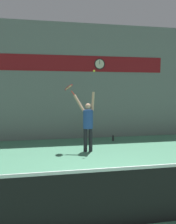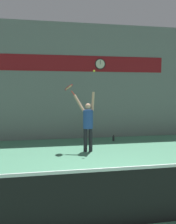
{
  "view_description": "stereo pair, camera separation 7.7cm",
  "coord_description": "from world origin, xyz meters",
  "views": [
    {
      "loc": [
        -1.55,
        -4.15,
        2.1
      ],
      "look_at": [
        -0.23,
        3.17,
        1.38
      ],
      "focal_mm": 35.0,
      "sensor_mm": 36.0,
      "label": 1
    },
    {
      "loc": [
        -1.47,
        -4.17,
        2.1
      ],
      "look_at": [
        -0.23,
        3.17,
        1.38
      ],
      "focal_mm": 35.0,
      "sensor_mm": 36.0,
      "label": 2
    }
  ],
  "objects": [
    {
      "name": "water_bottle",
      "position": [
        1.1,
        4.58,
        0.11
      ],
      "size": [
        0.09,
        0.09,
        0.25
      ],
      "color": "#262628",
      "rests_on": "ground_plane"
    },
    {
      "name": "court_net",
      "position": [
        0.0,
        -1.1,
        0.5
      ],
      "size": [
        8.23,
        0.07,
        1.06
      ],
      "color": "#333333",
      "rests_on": "ground_plane"
    },
    {
      "name": "tennis_ball",
      "position": [
        -0.02,
        3.15,
        2.77
      ],
      "size": [
        0.07,
        0.07,
        0.07
      ],
      "color": "#CCDB2D"
    },
    {
      "name": "tennis_player",
      "position": [
        -0.23,
        3.18,
        1.04
      ],
      "size": [
        0.74,
        0.46,
        2.07
      ],
      "color": "black",
      "rests_on": "ground_plane"
    },
    {
      "name": "ground_plane",
      "position": [
        0.0,
        0.0,
        0.0
      ],
      "size": [
        18.0,
        18.0,
        0.0
      ],
      "primitive_type": "plane",
      "color": "#4C8C6B"
    },
    {
      "name": "sponsor_banner",
      "position": [
        0.0,
        5.34,
        3.28
      ],
      "size": [
        7.15,
        0.02,
        0.67
      ],
      "color": "maroon"
    },
    {
      "name": "back_wall",
      "position": [
        0.0,
        5.4,
        2.5
      ],
      "size": [
        18.0,
        0.1,
        5.0
      ],
      "color": "slate",
      "rests_on": "ground_plane"
    },
    {
      "name": "scoreboard_clock",
      "position": [
        0.68,
        5.32,
        3.28
      ],
      "size": [
        0.48,
        0.04,
        0.48
      ],
      "color": "beige"
    },
    {
      "name": "tennis_racket",
      "position": [
        -0.84,
        3.48,
        2.22
      ],
      "size": [
        0.4,
        0.41,
        0.39
      ],
      "color": "red"
    }
  ]
}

